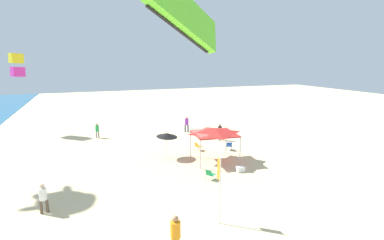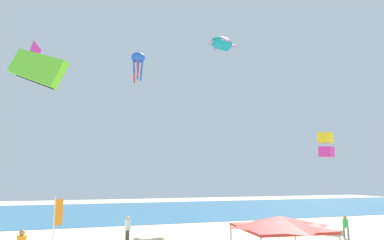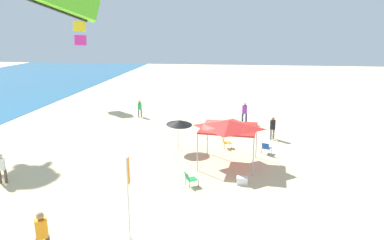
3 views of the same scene
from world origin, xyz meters
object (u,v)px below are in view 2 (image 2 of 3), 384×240
at_px(beach_umbrella, 279,223).
at_px(banner_flag, 55,230).
at_px(kite_octopus_blue, 138,59).
at_px(person_beachcomber, 128,227).
at_px(canopy_tent, 280,223).
at_px(kite_box_yellow, 326,145).
at_px(kite_turtle_teal, 222,44).
at_px(person_far_stroller, 346,225).
at_px(kite_diamond_magenta, 35,54).
at_px(kite_parafoil_lime, 36,68).

height_order(beach_umbrella, banner_flag, banner_flag).
distance_m(beach_umbrella, kite_octopus_blue, 25.06).
relative_size(banner_flag, kite_octopus_blue, 1.07).
bearing_deg(person_beachcomber, canopy_tent, -176.05).
bearing_deg(kite_box_yellow, kite_octopus_blue, 132.43).
relative_size(canopy_tent, kite_turtle_teal, 0.79).
distance_m(person_far_stroller, kite_box_yellow, 11.47).
height_order(beach_umbrella, kite_turtle_teal, kite_turtle_teal).
bearing_deg(banner_flag, kite_diamond_magenta, 102.95).
bearing_deg(person_far_stroller, kite_parafoil_lime, -121.35).
height_order(canopy_tent, banner_flag, banner_flag).
height_order(kite_box_yellow, kite_turtle_teal, kite_turtle_teal).
relative_size(canopy_tent, kite_parafoil_lime, 0.89).
bearing_deg(kite_turtle_teal, kite_box_yellow, -105.43).
distance_m(banner_flag, kite_box_yellow, 28.37).
height_order(kite_box_yellow, kite_diamond_magenta, kite_diamond_magenta).
xyz_separation_m(canopy_tent, banner_flag, (-8.61, 3.74, -0.41)).
bearing_deg(canopy_tent, kite_turtle_teal, 70.66).
bearing_deg(person_far_stroller, beach_umbrella, -97.53).
height_order(kite_octopus_blue, kite_diamond_magenta, kite_octopus_blue).
bearing_deg(beach_umbrella, kite_parafoil_lime, 167.09).
bearing_deg(canopy_tent, person_far_stroller, 38.04).
bearing_deg(beach_umbrella, kite_box_yellow, 42.45).
distance_m(canopy_tent, person_far_stroller, 14.07).
bearing_deg(person_beachcomber, kite_turtle_teal, -58.43).
relative_size(banner_flag, kite_parafoil_lime, 0.86).
xyz_separation_m(canopy_tent, person_beachcomber, (-4.33, 12.20, -1.53)).
height_order(kite_box_yellow, kite_parafoil_lime, kite_parafoil_lime).
bearing_deg(kite_parafoil_lime, kite_diamond_magenta, 152.99).
bearing_deg(canopy_tent, kite_octopus_blue, 95.51).
relative_size(kite_turtle_teal, kite_octopus_blue, 1.41).
height_order(person_far_stroller, kite_diamond_magenta, kite_diamond_magenta).
height_order(canopy_tent, kite_turtle_teal, kite_turtle_teal).
relative_size(kite_box_yellow, kite_turtle_teal, 0.55).
bearing_deg(kite_diamond_magenta, kite_octopus_blue, 77.55).
distance_m(kite_turtle_teal, kite_parafoil_lime, 31.17).
xyz_separation_m(beach_umbrella, kite_diamond_magenta, (-13.79, 13.77, 12.42)).
bearing_deg(kite_diamond_magenta, banner_flag, -31.01).
bearing_deg(kite_octopus_blue, person_beachcomber, 61.05).
height_order(kite_octopus_blue, kite_parafoil_lime, kite_octopus_blue).
distance_m(person_beachcomber, kite_parafoil_lime, 12.20).
bearing_deg(beach_umbrella, person_far_stroller, 30.32).
xyz_separation_m(kite_parafoil_lime, kite_diamond_magenta, (-1.56, 10.97, 4.52)).
bearing_deg(kite_octopus_blue, kite_parafoil_lime, 46.89).
distance_m(person_far_stroller, kite_turtle_teal, 28.07).
bearing_deg(kite_box_yellow, beach_umbrella, -165.23).
bearing_deg(kite_turtle_teal, kite_octopus_blue, 152.62).
bearing_deg(kite_octopus_blue, beach_umbrella, 84.59).
bearing_deg(kite_parafoil_lime, beach_umbrella, 41.99).
bearing_deg(kite_diamond_magenta, beach_umbrella, 1.10).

